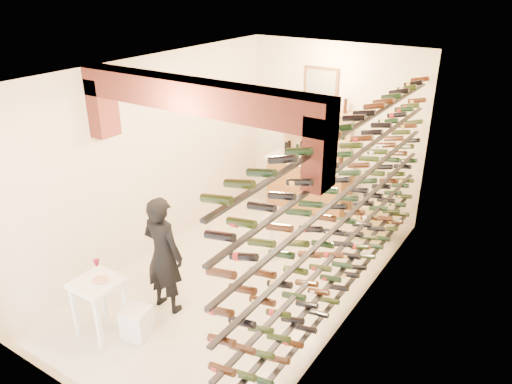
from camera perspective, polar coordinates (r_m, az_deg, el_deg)
ground at (r=7.79m, az=-1.23°, el=-9.52°), size 6.00×6.00×0.00m
room_shell at (r=6.59m, az=-2.68°, el=5.85°), size 3.52×6.02×3.21m
wine_rack at (r=6.38m, az=10.10°, el=-2.02°), size 0.32×5.70×2.56m
back_counter at (r=9.68m, az=6.14°, el=1.08°), size 1.70×0.62×1.29m
back_shelving at (r=9.65m, az=6.97°, el=5.02°), size 1.40×0.31×2.73m
tasting_table at (r=6.61m, az=-17.89°, el=-10.86°), size 0.56×0.56×0.97m
white_stool at (r=6.71m, az=-13.71°, el=-14.51°), size 0.39×0.39×0.41m
person at (r=6.76m, az=-10.73°, el=-7.18°), size 0.62×0.41×1.70m
chrome_barstool at (r=8.06m, az=1.77°, el=-4.89°), size 0.36×0.36×0.70m
crate_lower at (r=8.96m, az=12.96°, el=-4.04°), size 0.68×0.59×0.34m
crate_upper at (r=8.82m, az=13.15°, el=-2.25°), size 0.58×0.50×0.29m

